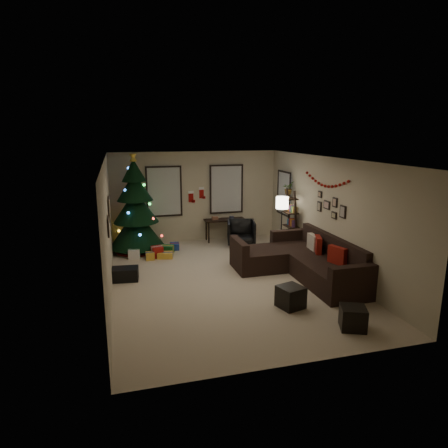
{
  "coord_description": "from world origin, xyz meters",
  "views": [
    {
      "loc": [
        -2.27,
        -8.12,
        3.26
      ],
      "look_at": [
        0.1,
        0.6,
        1.15
      ],
      "focal_mm": 31.73,
      "sensor_mm": 36.0,
      "label": 1
    }
  ],
  "objects_px": {
    "desk": "(225,222)",
    "bookshelf": "(292,222)",
    "christmas_tree": "(136,210)",
    "sofa": "(303,262)",
    "desk_chair": "(241,233)"
  },
  "relations": [
    {
      "from": "christmas_tree",
      "to": "desk_chair",
      "type": "bearing_deg",
      "value": -4.47
    },
    {
      "from": "desk_chair",
      "to": "bookshelf",
      "type": "xyz_separation_m",
      "value": [
        1.14,
        -0.97,
        0.47
      ]
    },
    {
      "from": "sofa",
      "to": "desk",
      "type": "relative_size",
      "value": 2.55
    },
    {
      "from": "desk",
      "to": "desk_chair",
      "type": "distance_m",
      "value": 0.76
    },
    {
      "from": "desk_chair",
      "to": "bookshelf",
      "type": "bearing_deg",
      "value": -26.15
    },
    {
      "from": "desk",
      "to": "bookshelf",
      "type": "bearing_deg",
      "value": -47.83
    },
    {
      "from": "christmas_tree",
      "to": "bookshelf",
      "type": "relative_size",
      "value": 1.6
    },
    {
      "from": "christmas_tree",
      "to": "desk",
      "type": "height_order",
      "value": "christmas_tree"
    },
    {
      "from": "desk",
      "to": "bookshelf",
      "type": "relative_size",
      "value": 0.71
    },
    {
      "from": "christmas_tree",
      "to": "sofa",
      "type": "height_order",
      "value": "christmas_tree"
    },
    {
      "from": "desk_chair",
      "to": "christmas_tree",
      "type": "bearing_deg",
      "value": -170.4
    },
    {
      "from": "christmas_tree",
      "to": "sofa",
      "type": "xyz_separation_m",
      "value": [
        3.61,
        -2.96,
        -0.84
      ]
    },
    {
      "from": "christmas_tree",
      "to": "sofa",
      "type": "relative_size",
      "value": 0.88
    },
    {
      "from": "sofa",
      "to": "desk",
      "type": "distance_m",
      "value": 3.52
    },
    {
      "from": "desk_chair",
      "to": "sofa",
      "type": "bearing_deg",
      "value": -62.81
    }
  ]
}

